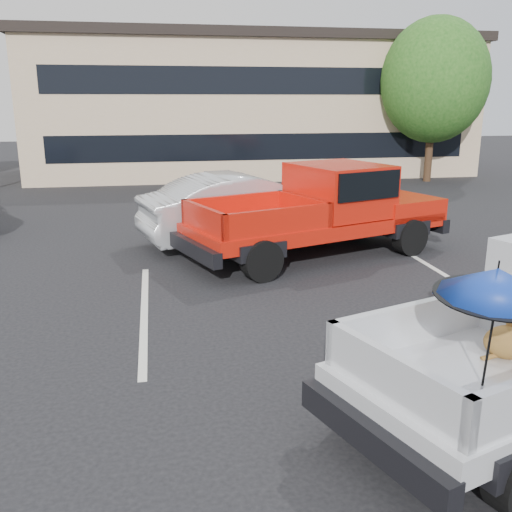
# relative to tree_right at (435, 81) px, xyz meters

# --- Properties ---
(ground) EXTENTS (90.00, 90.00, 0.00)m
(ground) POSITION_rel_tree_right_xyz_m (-9.00, -16.00, -4.21)
(ground) COLOR black
(ground) RESTS_ON ground
(stripe_left) EXTENTS (0.12, 5.00, 0.01)m
(stripe_left) POSITION_rel_tree_right_xyz_m (-12.00, -14.00, -4.21)
(stripe_left) COLOR silver
(stripe_left) RESTS_ON ground
(stripe_right) EXTENTS (0.12, 5.00, 0.01)m
(stripe_right) POSITION_rel_tree_right_xyz_m (-6.00, -14.00, -4.21)
(stripe_right) COLOR silver
(stripe_right) RESTS_ON ground
(motel_building) EXTENTS (20.40, 8.40, 6.30)m
(motel_building) POSITION_rel_tree_right_xyz_m (-7.00, 4.99, -1.00)
(motel_building) COLOR tan
(motel_building) RESTS_ON ground
(tree_right) EXTENTS (4.46, 4.46, 6.78)m
(tree_right) POSITION_rel_tree_right_xyz_m (0.00, 0.00, 0.00)
(tree_right) COLOR #332114
(tree_right) RESTS_ON ground
(tree_back) EXTENTS (4.68, 4.68, 7.11)m
(tree_back) POSITION_rel_tree_right_xyz_m (-3.00, 8.00, 0.20)
(tree_back) COLOR #332114
(tree_back) RESTS_ON ground
(red_pickup) EXTENTS (6.57, 4.12, 2.05)m
(red_pickup) POSITION_rel_tree_right_xyz_m (-7.79, -10.91, -3.09)
(red_pickup) COLOR black
(red_pickup) RESTS_ON ground
(silver_sedan) EXTENTS (5.48, 3.10, 1.71)m
(silver_sedan) POSITION_rel_tree_right_xyz_m (-9.52, -9.50, -3.35)
(silver_sedan) COLOR #A6A9AE
(silver_sedan) RESTS_ON ground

